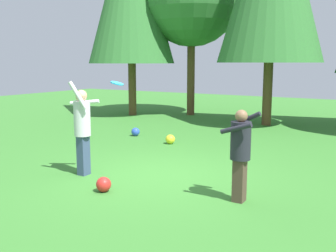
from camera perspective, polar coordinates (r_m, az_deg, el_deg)
ground_plane at (r=8.24m, az=-1.55°, el=-7.20°), size 40.00×40.00×0.00m
person_thrower at (r=8.22m, az=-12.45°, el=0.23°), size 0.66×0.65×1.98m
person_catcher at (r=6.60m, az=10.57°, el=-3.18°), size 0.56×0.51×1.57m
frisbee at (r=7.93m, az=-7.48°, el=6.23°), size 0.31×0.32×0.09m
ball_blue at (r=12.55m, az=-4.79°, el=-0.85°), size 0.27×0.27×0.27m
ball_yellow at (r=11.28m, az=0.33°, el=-1.95°), size 0.27×0.27×0.27m
ball_red at (r=7.27m, az=-9.42°, el=-8.44°), size 0.28×0.28×0.28m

